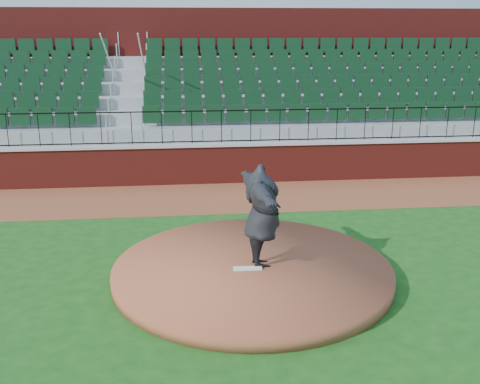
# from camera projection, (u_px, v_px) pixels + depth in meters

# --- Properties ---
(ground) EXTENTS (90.00, 90.00, 0.00)m
(ground) POSITION_uv_depth(u_px,v_px,m) (248.00, 275.00, 11.22)
(ground) COLOR #174D16
(ground) RESTS_ON ground
(warning_track) EXTENTS (34.00, 3.20, 0.01)m
(warning_track) POSITION_uv_depth(u_px,v_px,m) (226.00, 197.00, 16.37)
(warning_track) COLOR brown
(warning_track) RESTS_ON ground
(field_wall) EXTENTS (34.00, 0.35, 1.20)m
(field_wall) POSITION_uv_depth(u_px,v_px,m) (222.00, 164.00, 17.72)
(field_wall) COLOR maroon
(field_wall) RESTS_ON ground
(wall_cap) EXTENTS (34.00, 0.45, 0.10)m
(wall_cap) POSITION_uv_depth(u_px,v_px,m) (222.00, 144.00, 17.54)
(wall_cap) COLOR #B7B7B7
(wall_cap) RESTS_ON field_wall
(wall_railing) EXTENTS (34.00, 0.05, 1.00)m
(wall_railing) POSITION_uv_depth(u_px,v_px,m) (221.00, 127.00, 17.38)
(wall_railing) COLOR black
(wall_railing) RESTS_ON wall_cap
(seating_stands) EXTENTS (34.00, 5.10, 4.60)m
(seating_stands) POSITION_uv_depth(u_px,v_px,m) (216.00, 100.00, 19.84)
(seating_stands) COLOR gray
(seating_stands) RESTS_ON ground
(concourse_wall) EXTENTS (34.00, 0.50, 5.50)m
(concourse_wall) POSITION_uv_depth(u_px,v_px,m) (211.00, 80.00, 22.38)
(concourse_wall) COLOR maroon
(concourse_wall) RESTS_ON ground
(pitchers_mound) EXTENTS (5.53, 5.53, 0.25)m
(pitchers_mound) POSITION_uv_depth(u_px,v_px,m) (252.00, 271.00, 11.11)
(pitchers_mound) COLOR brown
(pitchers_mound) RESTS_ON ground
(pitching_rubber) EXTENTS (0.56, 0.15, 0.04)m
(pitching_rubber) POSITION_uv_depth(u_px,v_px,m) (248.00, 268.00, 10.88)
(pitching_rubber) COLOR white
(pitching_rubber) RESTS_ON pitchers_mound
(pitcher) EXTENTS (0.92, 2.59, 2.07)m
(pitcher) POSITION_uv_depth(u_px,v_px,m) (262.00, 216.00, 10.79)
(pitcher) COLOR black
(pitcher) RESTS_ON pitchers_mound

